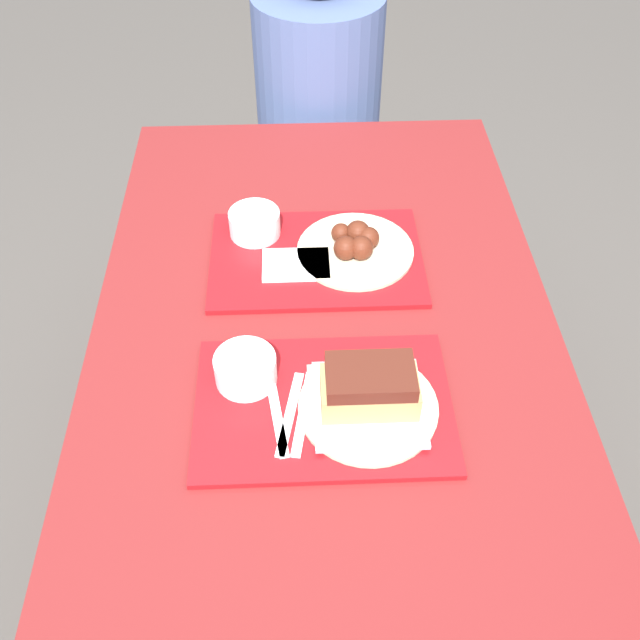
{
  "coord_description": "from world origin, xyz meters",
  "views": [
    {
      "loc": [
        -0.05,
        -0.87,
        1.74
      ],
      "look_at": [
        -0.01,
        0.01,
        0.82
      ],
      "focal_mm": 40.0,
      "sensor_mm": 36.0,
      "label": 1
    }
  ],
  "objects_px": {
    "brisket_sandwich_plate": "(369,394)",
    "wings_plate_far": "(355,245)",
    "tray_near": "(324,406)",
    "bowl_coleslaw_near": "(245,368)",
    "tray_far": "(316,259)",
    "bowl_coleslaw_far": "(255,222)",
    "person_seated_across": "(318,81)"
  },
  "relations": [
    {
      "from": "brisket_sandwich_plate",
      "to": "bowl_coleslaw_near",
      "type": "bearing_deg",
      "value": 160.7
    },
    {
      "from": "brisket_sandwich_plate",
      "to": "person_seated_across",
      "type": "height_order",
      "value": "person_seated_across"
    },
    {
      "from": "bowl_coleslaw_near",
      "to": "wings_plate_far",
      "type": "relative_size",
      "value": 0.45
    },
    {
      "from": "brisket_sandwich_plate",
      "to": "bowl_coleslaw_far",
      "type": "distance_m",
      "value": 0.5
    },
    {
      "from": "bowl_coleslaw_near",
      "to": "wings_plate_far",
      "type": "bearing_deg",
      "value": 56.84
    },
    {
      "from": "tray_near",
      "to": "brisket_sandwich_plate",
      "type": "bearing_deg",
      "value": -10.02
    },
    {
      "from": "tray_far",
      "to": "bowl_coleslaw_far",
      "type": "distance_m",
      "value": 0.15
    },
    {
      "from": "tray_near",
      "to": "bowl_coleslaw_near",
      "type": "height_order",
      "value": "bowl_coleslaw_near"
    },
    {
      "from": "brisket_sandwich_plate",
      "to": "wings_plate_far",
      "type": "distance_m",
      "value": 0.39
    },
    {
      "from": "tray_near",
      "to": "wings_plate_far",
      "type": "height_order",
      "value": "wings_plate_far"
    },
    {
      "from": "person_seated_across",
      "to": "tray_far",
      "type": "bearing_deg",
      "value": -92.55
    },
    {
      "from": "tray_near",
      "to": "tray_far",
      "type": "height_order",
      "value": "same"
    },
    {
      "from": "tray_far",
      "to": "wings_plate_far",
      "type": "height_order",
      "value": "wings_plate_far"
    },
    {
      "from": "brisket_sandwich_plate",
      "to": "bowl_coleslaw_far",
      "type": "bearing_deg",
      "value": 112.98
    },
    {
      "from": "tray_near",
      "to": "tray_far",
      "type": "distance_m",
      "value": 0.37
    },
    {
      "from": "tray_near",
      "to": "brisket_sandwich_plate",
      "type": "relative_size",
      "value": 1.85
    },
    {
      "from": "bowl_coleslaw_far",
      "to": "tray_near",
      "type": "bearing_deg",
      "value": -74.68
    },
    {
      "from": "tray_far",
      "to": "person_seated_across",
      "type": "xyz_separation_m",
      "value": [
        0.03,
        0.75,
        -0.01
      ]
    },
    {
      "from": "wings_plate_far",
      "to": "tray_far",
      "type": "bearing_deg",
      "value": -173.23
    },
    {
      "from": "wings_plate_far",
      "to": "bowl_coleslaw_far",
      "type": "bearing_deg",
      "value": 161.08
    },
    {
      "from": "tray_near",
      "to": "brisket_sandwich_plate",
      "type": "distance_m",
      "value": 0.09
    },
    {
      "from": "tray_near",
      "to": "bowl_coleslaw_near",
      "type": "distance_m",
      "value": 0.15
    },
    {
      "from": "wings_plate_far",
      "to": "bowl_coleslaw_near",
      "type": "bearing_deg",
      "value": -123.16
    },
    {
      "from": "tray_near",
      "to": "person_seated_across",
      "type": "distance_m",
      "value": 1.12
    },
    {
      "from": "tray_far",
      "to": "wings_plate_far",
      "type": "xyz_separation_m",
      "value": [
        0.08,
        0.01,
        0.02
      ]
    },
    {
      "from": "bowl_coleslaw_near",
      "to": "bowl_coleslaw_far",
      "type": "bearing_deg",
      "value": 89.09
    },
    {
      "from": "bowl_coleslaw_far",
      "to": "wings_plate_far",
      "type": "xyz_separation_m",
      "value": [
        0.2,
        -0.07,
        -0.01
      ]
    },
    {
      "from": "bowl_coleslaw_far",
      "to": "person_seated_across",
      "type": "distance_m",
      "value": 0.69
    },
    {
      "from": "bowl_coleslaw_near",
      "to": "brisket_sandwich_plate",
      "type": "bearing_deg",
      "value": -19.3
    },
    {
      "from": "tray_near",
      "to": "bowl_coleslaw_far",
      "type": "distance_m",
      "value": 0.47
    },
    {
      "from": "tray_near",
      "to": "bowl_coleslaw_near",
      "type": "relative_size",
      "value": 4.05
    },
    {
      "from": "tray_far",
      "to": "brisket_sandwich_plate",
      "type": "relative_size",
      "value": 1.85
    }
  ]
}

